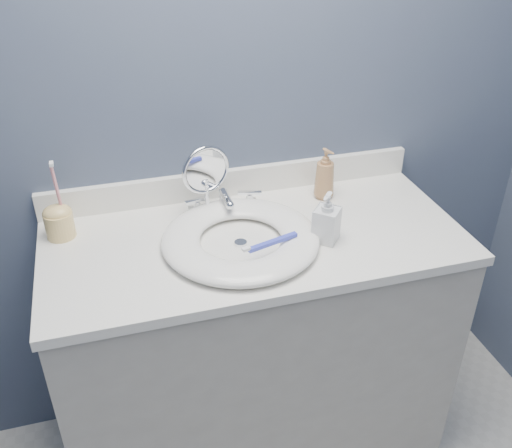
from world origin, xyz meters
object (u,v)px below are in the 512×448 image
object	(u,v)px
makeup_mirror	(206,178)
soap_bottle_clear	(327,217)
soap_bottle_amber	(325,174)
toothbrush_holder	(59,220)

from	to	relation	value
makeup_mirror	soap_bottle_clear	world-z (taller)	makeup_mirror
soap_bottle_amber	toothbrush_holder	bearing A→B (deg)	161.85
soap_bottle_clear	toothbrush_holder	bearing A→B (deg)	-156.59
toothbrush_holder	soap_bottle_clear	bearing A→B (deg)	-17.42
makeup_mirror	soap_bottle_amber	size ratio (longest dim) A/B	1.35
soap_bottle_amber	toothbrush_holder	world-z (taller)	toothbrush_holder
makeup_mirror	soap_bottle_amber	xyz separation A→B (m)	(0.38, 0.00, -0.04)
makeup_mirror	toothbrush_holder	world-z (taller)	toothbrush_holder
soap_bottle_amber	toothbrush_holder	distance (m)	0.82
soap_bottle_clear	toothbrush_holder	world-z (taller)	toothbrush_holder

